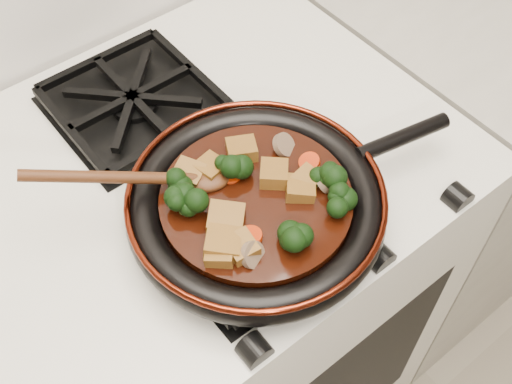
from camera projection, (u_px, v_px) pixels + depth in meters
stove at (207, 308)px, 1.27m from camera, size 0.76×0.60×0.90m
burner_grate_front at (248, 222)px, 0.83m from camera, size 0.23×0.23×0.03m
burner_grate_back at (133, 101)px, 0.96m from camera, size 0.23×0.23×0.03m
skillet at (258, 204)px, 0.81m from camera, size 0.45×0.33×0.05m
braising_sauce at (256, 202)px, 0.81m from camera, size 0.24×0.24×0.02m
tofu_cube_0 at (274, 174)px, 0.81m from camera, size 0.05×0.05×0.03m
tofu_cube_1 at (242, 247)px, 0.75m from camera, size 0.04×0.04×0.02m
tofu_cube_2 at (300, 189)px, 0.80m from camera, size 0.05×0.05×0.02m
tofu_cube_3 at (242, 150)px, 0.84m from camera, size 0.05×0.05×0.02m
tofu_cube_4 at (220, 253)px, 0.74m from camera, size 0.05×0.05×0.02m
tofu_cube_5 at (223, 244)px, 0.75m from camera, size 0.06×0.06×0.03m
tofu_cube_6 at (210, 169)px, 0.82m from camera, size 0.04×0.04×0.02m
tofu_cube_7 at (189, 174)px, 0.81m from camera, size 0.05×0.05×0.03m
tofu_cube_8 at (306, 181)px, 0.81m from camera, size 0.04×0.04×0.02m
tofu_cube_9 at (226, 220)px, 0.77m from camera, size 0.06×0.06×0.03m
broccoli_floret_0 at (338, 205)px, 0.78m from camera, size 0.07×0.08×0.06m
broccoli_floret_1 at (331, 178)px, 0.80m from camera, size 0.08×0.08×0.06m
broccoli_floret_2 at (231, 167)px, 0.81m from camera, size 0.08×0.08×0.07m
broccoli_floret_3 at (183, 206)px, 0.78m from camera, size 0.08×0.08×0.06m
broccoli_floret_4 at (177, 187)px, 0.80m from camera, size 0.08×0.08×0.06m
broccoli_floret_5 at (300, 239)px, 0.75m from camera, size 0.07×0.07×0.07m
carrot_coin_0 at (309, 162)px, 0.83m from camera, size 0.03×0.03×0.02m
carrot_coin_1 at (230, 175)px, 0.82m from camera, size 0.03×0.03×0.02m
carrot_coin_2 at (224, 240)px, 0.76m from camera, size 0.03×0.03×0.02m
carrot_coin_3 at (250, 236)px, 0.76m from camera, size 0.03×0.03×0.01m
mushroom_slice_0 at (324, 182)px, 0.81m from camera, size 0.04×0.04×0.03m
mushroom_slice_1 at (284, 145)px, 0.84m from camera, size 0.04×0.04×0.03m
mushroom_slice_2 at (253, 255)px, 0.74m from camera, size 0.04×0.04×0.03m
wooden_spoon at (159, 178)px, 0.79m from camera, size 0.14×0.09×0.23m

